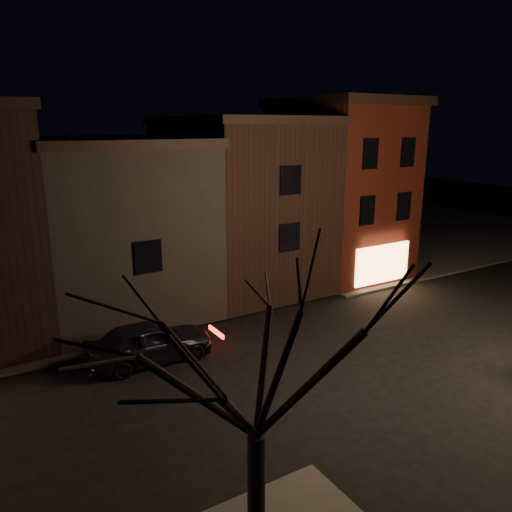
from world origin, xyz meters
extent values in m
plane|color=black|center=(0.00, 0.00, 0.00)|extent=(120.00, 120.00, 0.00)
cube|color=#2D2B28|center=(20.00, 20.00, 0.06)|extent=(30.00, 30.00, 0.12)
cube|color=#4F180E|center=(8.00, 9.50, 5.12)|extent=(6.00, 8.00, 10.00)
cube|color=black|center=(8.00, 9.50, 10.37)|extent=(6.50, 8.50, 0.50)
cube|color=#FFB772|center=(8.00, 5.45, 1.42)|extent=(4.00, 0.12, 2.20)
cube|color=black|center=(1.50, 10.50, 4.62)|extent=(7.00, 10.00, 9.00)
cube|color=black|center=(1.50, 10.50, 9.32)|extent=(7.30, 10.30, 0.40)
cube|color=black|center=(-5.75, 10.50, 4.12)|extent=(7.50, 10.00, 8.00)
cube|color=black|center=(-5.75, 10.50, 8.32)|extent=(7.80, 10.30, 0.40)
cylinder|color=black|center=(-8.00, -7.00, 1.69)|extent=(0.36, 0.36, 3.15)
imported|color=black|center=(-6.59, 3.40, 0.84)|extent=(4.96, 2.06, 1.68)
camera|label=1|loc=(-12.38, -14.20, 9.08)|focal=35.00mm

